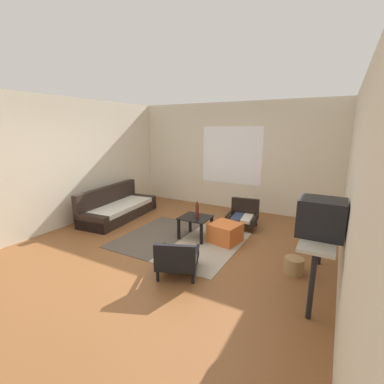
# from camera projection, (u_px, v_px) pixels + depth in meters

# --- Properties ---
(ground_plane) EXTENTS (7.80, 7.80, 0.00)m
(ground_plane) POSITION_uv_depth(u_px,v_px,m) (166.00, 251.00, 4.62)
(ground_plane) COLOR brown
(far_wall_with_window) EXTENTS (5.60, 0.13, 2.70)m
(far_wall_with_window) POSITION_uv_depth(u_px,v_px,m) (232.00, 157.00, 6.91)
(far_wall_with_window) COLOR beige
(far_wall_with_window) RESTS_ON ground
(side_wall_right) EXTENTS (0.12, 6.60, 2.70)m
(side_wall_right) POSITION_uv_depth(u_px,v_px,m) (356.00, 188.00, 3.31)
(side_wall_right) COLOR beige
(side_wall_right) RESTS_ON ground
(side_wall_left) EXTENTS (0.12, 6.60, 2.70)m
(side_wall_left) POSITION_uv_depth(u_px,v_px,m) (71.00, 162.00, 5.81)
(side_wall_left) COLOR beige
(side_wall_left) RESTS_ON ground
(area_rug) EXTENTS (2.19, 1.93, 0.01)m
(area_rug) POSITION_uv_depth(u_px,v_px,m) (180.00, 240.00, 5.07)
(area_rug) COLOR #4C4238
(area_rug) RESTS_ON ground
(couch) EXTENTS (0.99, 2.08, 0.73)m
(couch) POSITION_uv_depth(u_px,v_px,m) (117.00, 208.00, 6.34)
(couch) COLOR black
(couch) RESTS_ON ground
(coffee_table) EXTENTS (0.56, 0.52, 0.42)m
(coffee_table) POSITION_uv_depth(u_px,v_px,m) (195.00, 221.00, 5.11)
(coffee_table) COLOR black
(coffee_table) RESTS_ON ground
(armchair_by_window) EXTENTS (0.67, 0.66, 0.58)m
(armchair_by_window) POSITION_uv_depth(u_px,v_px,m) (243.00, 215.00, 5.75)
(armchair_by_window) COLOR black
(armchair_by_window) RESTS_ON ground
(armchair_striped_foreground) EXTENTS (0.77, 0.80, 0.56)m
(armchair_striped_foreground) POSITION_uv_depth(u_px,v_px,m) (177.00, 258.00, 3.83)
(armchair_striped_foreground) COLOR black
(armchair_striped_foreground) RESTS_ON ground
(ottoman_orange) EXTENTS (0.59, 0.59, 0.36)m
(ottoman_orange) POSITION_uv_depth(u_px,v_px,m) (225.00, 233.00, 4.97)
(ottoman_orange) COLOR #D1662D
(ottoman_orange) RESTS_ON ground
(console_shelf) EXTENTS (0.38, 1.52, 0.82)m
(console_shelf) POSITION_uv_depth(u_px,v_px,m) (320.00, 236.00, 3.43)
(console_shelf) COLOR #B2AD9E
(console_shelf) RESTS_ON ground
(crt_television) EXTENTS (0.51, 0.44, 0.45)m
(crt_television) POSITION_uv_depth(u_px,v_px,m) (321.00, 217.00, 3.16)
(crt_television) COLOR black
(crt_television) RESTS_ON console_shelf
(clay_vase) EXTENTS (0.22, 0.22, 0.33)m
(clay_vase) POSITION_uv_depth(u_px,v_px,m) (324.00, 210.00, 3.76)
(clay_vase) COLOR brown
(clay_vase) RESTS_ON console_shelf
(glass_bottle) EXTENTS (0.07, 0.07, 0.31)m
(glass_bottle) POSITION_uv_depth(u_px,v_px,m) (197.00, 211.00, 5.05)
(glass_bottle) COLOR #5B2319
(glass_bottle) RESTS_ON coffee_table
(wicker_basket) EXTENTS (0.28, 0.28, 0.23)m
(wicker_basket) POSITION_uv_depth(u_px,v_px,m) (294.00, 266.00, 3.91)
(wicker_basket) COLOR #9E7A4C
(wicker_basket) RESTS_ON ground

